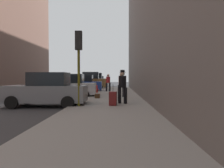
% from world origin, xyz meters
% --- Properties ---
extents(ground_plane, '(120.00, 120.00, 0.00)m').
position_xyz_m(ground_plane, '(0.00, 0.00, 0.00)').
color(ground_plane, '#38383A').
extents(sidewalk, '(4.00, 40.00, 0.15)m').
position_xyz_m(sidewalk, '(6.00, 0.00, 0.07)').
color(sidewalk, gray).
rests_on(sidewalk, ground_plane).
extents(parked_gray_coupe, '(4.21, 2.08, 1.79)m').
position_xyz_m(parked_gray_coupe, '(2.65, -1.34, 0.85)').
color(parked_gray_coupe, slate).
rests_on(parked_gray_coupe, ground_plane).
extents(parked_silver_sedan, '(4.27, 2.19, 1.79)m').
position_xyz_m(parked_silver_sedan, '(2.65, 3.75, 0.85)').
color(parked_silver_sedan, '#B7BABF').
rests_on(parked_silver_sedan, ground_plane).
extents(parked_blue_sedan, '(4.27, 2.19, 1.79)m').
position_xyz_m(parked_blue_sedan, '(2.65, 10.01, 0.85)').
color(parked_blue_sedan, navy).
rests_on(parked_blue_sedan, ground_plane).
extents(parked_bronze_suv, '(4.66, 2.18, 2.25)m').
position_xyz_m(parked_bronze_suv, '(2.65, 16.30, 1.03)').
color(parked_bronze_suv, brown).
rests_on(parked_bronze_suv, ground_plane).
extents(parked_white_van, '(4.65, 2.15, 2.25)m').
position_xyz_m(parked_white_van, '(2.65, 22.08, 1.03)').
color(parked_white_van, silver).
rests_on(parked_white_van, ground_plane).
extents(parked_dark_green_sedan, '(4.26, 2.17, 1.79)m').
position_xyz_m(parked_dark_green_sedan, '(2.65, 27.80, 0.85)').
color(parked_dark_green_sedan, '#193828').
rests_on(parked_dark_green_sedan, ground_plane).
extents(fire_hydrant, '(0.42, 0.22, 0.70)m').
position_xyz_m(fire_hydrant, '(4.45, 7.07, 0.50)').
color(fire_hydrant, red).
rests_on(fire_hydrant, sidewalk).
extents(traffic_light, '(0.32, 0.32, 3.60)m').
position_xyz_m(traffic_light, '(4.50, -2.19, 2.76)').
color(traffic_light, '#514C0F').
rests_on(traffic_light, sidewalk).
extents(pedestrian_with_fedora, '(0.53, 0.49, 1.78)m').
position_xyz_m(pedestrian_with_fedora, '(6.63, -1.09, 1.14)').
color(pedestrian_with_fedora, black).
rests_on(pedestrian_with_fedora, sidewalk).
extents(pedestrian_in_red_jacket, '(0.52, 0.47, 1.71)m').
position_xyz_m(pedestrian_in_red_jacket, '(5.42, 8.97, 1.10)').
color(pedestrian_in_red_jacket, black).
rests_on(pedestrian_in_red_jacket, sidewalk).
extents(pedestrian_in_tan_coat, '(0.51, 0.44, 1.71)m').
position_xyz_m(pedestrian_in_tan_coat, '(6.63, 2.81, 1.10)').
color(pedestrian_in_tan_coat, black).
rests_on(pedestrian_in_tan_coat, sidewalk).
extents(rolling_suitcase, '(0.40, 0.58, 1.04)m').
position_xyz_m(rolling_suitcase, '(6.14, -1.82, 0.49)').
color(rolling_suitcase, '#591414').
rests_on(rolling_suitcase, sidewalk).
extents(duffel_bag, '(0.32, 0.44, 0.28)m').
position_xyz_m(duffel_bag, '(5.01, 1.91, 0.29)').
color(duffel_bag, '#472D19').
rests_on(duffel_bag, sidewalk).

